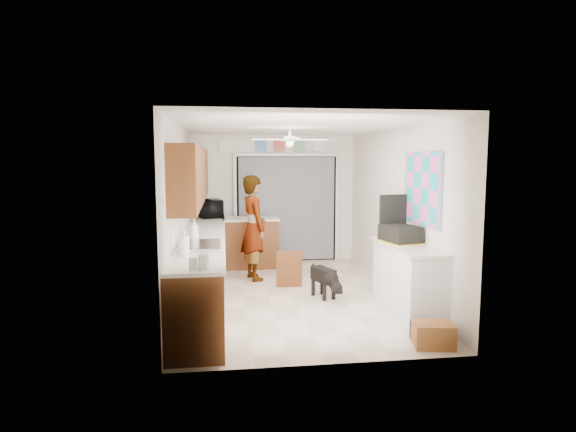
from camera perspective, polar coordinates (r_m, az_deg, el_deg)
name	(u,v)px	position (r m, az deg, el deg)	size (l,w,h in m)	color
floor	(292,295)	(7.34, 0.42, -9.32)	(5.00, 5.00, 0.00)	beige
ceiling	(292,127)	(7.07, 0.44, 10.55)	(5.00, 5.00, 0.00)	white
wall_back	(274,199)	(9.57, -1.67, 2.05)	(3.20, 3.20, 0.00)	silver
wall_front	(328,240)	(4.66, 4.74, -2.90)	(3.20, 3.20, 0.00)	silver
wall_left	(181,214)	(7.05, -12.55, 0.23)	(5.00, 5.00, 0.00)	silver
wall_right	(396,211)	(7.49, 12.64, 0.60)	(5.00, 5.00, 0.00)	silver
left_base_cabinets	(203,268)	(7.17, -9.99, -6.10)	(0.60, 4.80, 0.90)	brown
left_countertop	(204,236)	(7.08, -9.98, -2.39)	(0.62, 4.80, 0.04)	white
upper_cabinets	(192,175)	(7.20, -11.26, 4.78)	(0.32, 4.00, 0.80)	brown
sink_basin	(200,246)	(6.09, -10.37, -3.53)	(0.50, 0.76, 0.06)	silver
faucet	(184,239)	(6.08, -12.17, -2.67)	(0.03, 0.03, 0.22)	silver
peninsula_base	(251,243)	(9.13, -4.45, -3.25)	(1.00, 0.60, 0.90)	brown
peninsula_top	(250,219)	(9.06, -4.48, -0.33)	(1.04, 0.64, 0.04)	white
back_opening_recess	(287,209)	(9.58, -0.16, 0.86)	(2.00, 0.06, 2.10)	black
curtain_panel	(287,209)	(9.54, -0.13, 0.83)	(1.90, 0.03, 2.05)	gray
door_trim_left	(235,210)	(9.48, -6.26, 0.75)	(0.06, 0.04, 2.10)	white
door_trim_right	(337,208)	(9.74, 5.82, 0.92)	(0.06, 0.04, 2.10)	white
door_trim_head	(287,155)	(9.51, -0.14, 7.27)	(2.10, 0.04, 0.06)	white
header_frame_1	(261,145)	(9.49, -3.19, 8.35)	(0.22, 0.02, 0.22)	#5184D8
header_frame_2	(279,146)	(9.52, -1.07, 8.35)	(0.22, 0.02, 0.22)	#C7514A
header_frame_3	(299,146)	(9.57, 1.34, 8.34)	(0.22, 0.02, 0.22)	#6DC086
header_frame_4	(319,146)	(9.64, 3.71, 8.32)	(0.22, 0.02, 0.22)	white
route66_sign	(225,145)	(9.46, -7.47, 8.31)	(0.22, 0.02, 0.26)	silver
right_counter_base	(408,283)	(6.43, 14.07, -7.67)	(0.50, 1.40, 0.90)	white
right_counter_top	(409,247)	(6.33, 14.11, -3.55)	(0.54, 1.44, 0.04)	white
abstract_painting	(422,188)	(6.52, 15.60, 3.16)	(0.03, 1.15, 0.95)	#FF5DBC
ceiling_fan	(290,140)	(7.26, 0.21, 9.03)	(1.14, 1.14, 0.24)	white
microwave	(210,208)	(9.21, -9.19, 0.89)	(0.60, 0.41, 0.33)	black
soap_bottle	(194,230)	(6.50, -11.05, -1.64)	(0.12, 0.12, 0.31)	silver
jar_a	(203,262)	(4.84, -10.01, -5.41)	(0.11, 0.11, 0.15)	silver
jar_b	(193,264)	(4.85, -11.22, -5.62)	(0.08, 0.08, 0.12)	silver
paper_towel_roll	(184,246)	(5.56, -12.18, -3.47)	(0.11, 0.11, 0.24)	white
suitcase	(400,234)	(6.54, 13.15, -2.06)	(0.38, 0.51, 0.22)	black
suitcase_rim	(400,242)	(6.55, 13.13, -3.01)	(0.44, 0.58, 0.02)	yellow
suitcase_lid	(393,213)	(6.78, 12.34, 0.39)	(0.42, 0.03, 0.50)	black
cardboard_box	(434,335)	(5.61, 16.87, -13.31)	(0.42, 0.32, 0.26)	#A06232
navy_crate	(426,332)	(5.79, 16.05, -13.02)	(0.32, 0.27, 0.20)	#151735
cabinet_door_panel	(289,269)	(7.64, 0.15, -6.32)	(0.41, 0.03, 0.61)	brown
man	(254,228)	(8.13, -4.07, -1.39)	(0.64, 0.42, 1.77)	white
dog	(323,281)	(7.17, 4.21, -7.68)	(0.27, 0.63, 0.50)	black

